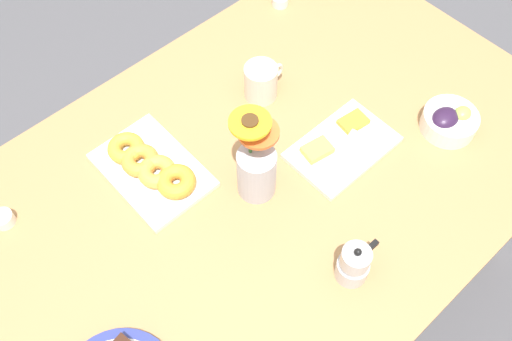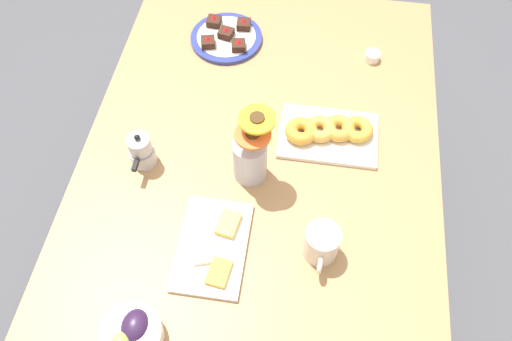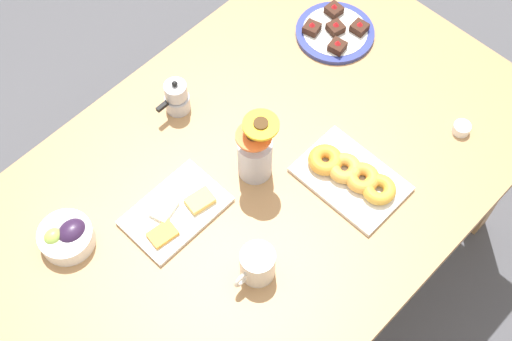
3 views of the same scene
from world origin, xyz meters
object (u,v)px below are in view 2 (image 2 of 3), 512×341
Objects in this scene: cheese_platter at (213,246)px; coffee_mug at (322,243)px; grape_bowl at (132,334)px; jam_cup_honey at (372,56)px; flower_vase at (251,156)px; dining_table at (256,194)px; croissant_platter at (328,132)px; dessert_plate at (226,37)px; moka_pot at (142,151)px.

coffee_mug is at bearing 96.18° from cheese_platter.
grape_bowl is 2.87× the size of jam_cup_honey.
jam_cup_honey is 0.19× the size of flower_vase.
grape_bowl reaches higher than dining_table.
croissant_platter is 1.13× the size of flower_vase.
dessert_plate is (-0.02, -0.48, -0.00)m from jam_cup_honey.
cheese_platter is 0.75m from dessert_plate.
coffee_mug reaches higher than dining_table.
coffee_mug is 0.88× the size of grape_bowl.
coffee_mug reaches higher than jam_cup_honey.
cheese_platter is (0.03, -0.26, -0.04)m from coffee_mug.
croissant_platter is (-0.39, 0.26, 0.01)m from cheese_platter.
jam_cup_honey is (-0.69, 0.11, -0.03)m from coffee_mug.
moka_pot reaches higher than dessert_plate.
dining_table is 33.33× the size of jam_cup_honey.
dining_table is 11.60× the size of grape_bowl.
dessert_plate is (-0.52, -0.18, 0.10)m from dining_table.
coffee_mug is 0.43× the size of croissant_platter.
moka_pot is at bearing -167.59° from grape_bowl.
coffee_mug is at bearing 68.30° from moka_pot.
dessert_plate is at bearing -134.33° from croissant_platter.
grape_bowl reaches higher than croissant_platter.
flower_vase is (0.49, -0.32, 0.07)m from jam_cup_honey.
dining_table is 0.17m from flower_vase.
dining_table is 0.27m from croissant_platter.
flower_vase is at bearing 165.80° from cheese_platter.
dessert_plate is (-0.71, -0.36, -0.04)m from coffee_mug.
grape_bowl is (0.27, -0.40, -0.02)m from coffee_mug.
cheese_platter is 0.81m from jam_cup_honey.
croissant_platter reaches higher than cheese_platter.
flower_vase reaches higher than cheese_platter.
moka_pot is at bearing -72.15° from croissant_platter.
dessert_plate is at bearing -162.57° from flower_vase.
dessert_plate is 0.53m from moka_pot.
coffee_mug is 0.29m from flower_vase.
cheese_platter reaches higher than dining_table.
moka_pot reaches higher than jam_cup_honey.
flower_vase reaches higher than jam_cup_honey.
grape_bowl is 0.28m from cheese_platter.
grape_bowl is at bearing -31.98° from croissant_platter.
grape_bowl is 0.49× the size of croissant_platter.
jam_cup_honey is (-0.96, 0.51, -0.01)m from grape_bowl.
cheese_platter is (0.22, -0.08, 0.10)m from dining_table.
flower_vase is (-0.01, -0.02, 0.17)m from dining_table.
dessert_plate is at bearing 164.73° from moka_pot.
jam_cup_honey is at bearing 170.61° from coffee_mug.
dessert_plate reaches higher than cheese_platter.
grape_bowl reaches higher than jam_cup_honey.
flower_vase reaches higher than dessert_plate.
dessert_plate reaches higher than croissant_platter.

